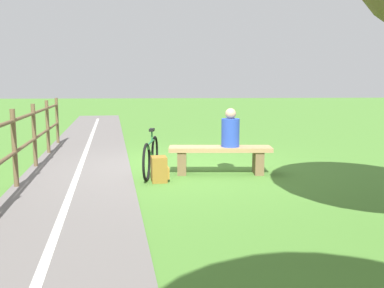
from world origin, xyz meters
The scene contains 7 objects.
ground_plane centered at (0.00, 0.00, 0.00)m, with size 80.00×80.00×0.00m, color #477A2D.
paved_path centered at (1.50, 4.00, 0.01)m, with size 1.97×36.00×0.02m, color #66605E.
path_centre_line centered at (1.50, 4.00, 0.02)m, with size 0.10×32.00×0.00m, color silver.
bench centered at (-0.76, 0.66, 0.35)m, with size 1.92×0.60×0.51m.
person_seated centered at (-0.94, 0.67, 0.81)m, with size 0.36×0.36×0.71m.
bicycle centered at (0.52, 0.68, 0.35)m, with size 0.27×1.64×0.84m.
backpack centered at (0.37, 1.22, 0.21)m, with size 0.32×0.34×0.43m.
Camera 1 is at (0.37, 8.35, 1.67)m, focal length 39.77 mm.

